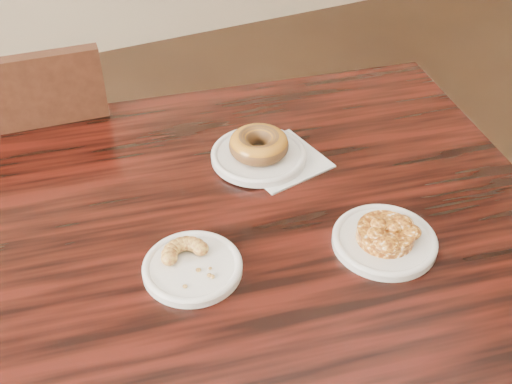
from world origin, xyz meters
name	(u,v)px	position (x,y,z in m)	size (l,w,h in m)	color
cafe_table	(278,363)	(-0.03, 0.29, 0.38)	(0.92, 0.92, 0.75)	black
chair_far	(30,190)	(-0.40, 0.96, 0.45)	(0.46, 0.46, 0.90)	black
napkin	(281,160)	(0.05, 0.45, 0.75)	(0.14, 0.14, 0.00)	silver
plate_donut	(259,156)	(0.01, 0.47, 0.76)	(0.18, 0.18, 0.01)	silver
plate_cruller	(193,268)	(-0.20, 0.26, 0.76)	(0.15, 0.15, 0.01)	white
plate_fritter	(384,241)	(0.10, 0.19, 0.76)	(0.17, 0.17, 0.01)	silver
glazed_donut	(259,145)	(0.01, 0.47, 0.79)	(0.11, 0.11, 0.04)	#935915
apple_fritter	(386,232)	(0.10, 0.19, 0.78)	(0.13, 0.13, 0.03)	#4C1F08
cruller_fragment	(192,260)	(-0.20, 0.26, 0.77)	(0.09, 0.09, 0.02)	brown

